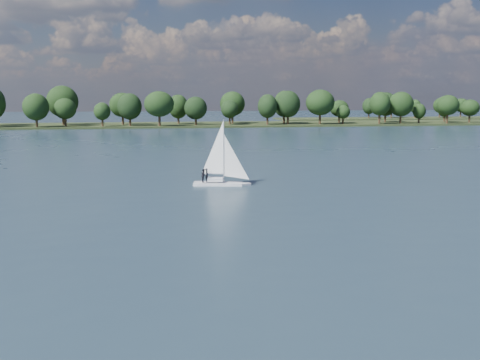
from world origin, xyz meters
name	(u,v)px	position (x,y,z in m)	size (l,w,h in m)	color
ground	(236,151)	(0.00, 100.00, 0.00)	(700.00, 700.00, 0.00)	#233342
far_shore	(194,125)	(0.00, 212.00, 0.00)	(660.00, 40.00, 1.50)	black
far_shore_back	(467,119)	(160.00, 260.00, 0.00)	(220.00, 30.00, 1.40)	black
sailboat	(218,166)	(-10.16, 53.20, 2.66)	(7.51, 3.53, 9.54)	silver
treeline	(198,107)	(1.42, 207.94, 8.10)	(562.65, 73.95, 17.94)	black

